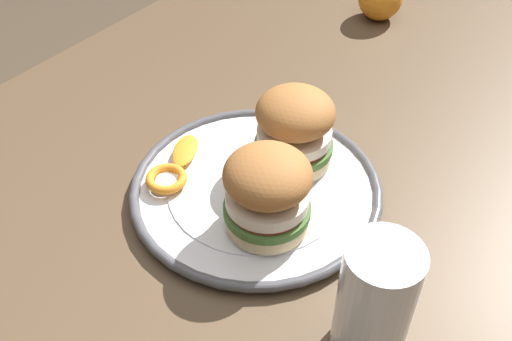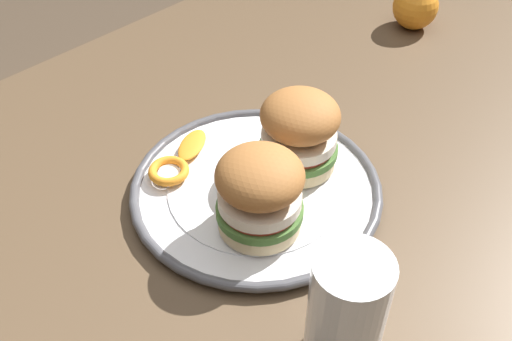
{
  "view_description": "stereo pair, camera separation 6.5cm",
  "coord_description": "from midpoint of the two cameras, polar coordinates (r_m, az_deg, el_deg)",
  "views": [
    {
      "loc": [
        -0.38,
        -0.27,
        1.22
      ],
      "look_at": [
        0.03,
        0.03,
        0.75
      ],
      "focal_mm": 41.57,
      "sensor_mm": 36.0,
      "label": 1
    },
    {
      "loc": [
        -0.33,
        -0.32,
        1.22
      ],
      "look_at": [
        0.03,
        0.03,
        0.75
      ],
      "focal_mm": 41.57,
      "sensor_mm": 36.0,
      "label": 2
    }
  ],
  "objects": [
    {
      "name": "dining_table",
      "position": [
        0.75,
        -1.7,
        -9.03
      ],
      "size": [
        1.49,
        0.96,
        0.71
      ],
      "color": "brown",
      "rests_on": "ground"
    },
    {
      "name": "dinner_plate",
      "position": [
        0.71,
        -2.61,
        -1.91
      ],
      "size": [
        0.3,
        0.3,
        0.02
      ],
      "color": "white",
      "rests_on": "dining_table"
    },
    {
      "name": "sandwich_half_left",
      "position": [
        0.71,
        1.11,
        4.02
      ],
      "size": [
        0.12,
        0.12,
        0.1
      ],
      "color": "beige",
      "rests_on": "dinner_plate"
    },
    {
      "name": "sandwich_half_right",
      "position": [
        0.63,
        -1.86,
        -2.13
      ],
      "size": [
        0.13,
        0.13,
        0.1
      ],
      "color": "beige",
      "rests_on": "dinner_plate"
    },
    {
      "name": "orange_peel_curled",
      "position": [
        0.72,
        -11.2,
        -0.92
      ],
      "size": [
        0.06,
        0.06,
        0.01
      ],
      "color": "orange",
      "rests_on": "dinner_plate"
    },
    {
      "name": "orange_peel_strip_long",
      "position": [
        0.76,
        -9.3,
        1.83
      ],
      "size": [
        0.07,
        0.06,
        0.01
      ],
      "color": "orange",
      "rests_on": "dinner_plate"
    },
    {
      "name": "drinking_glass",
      "position": [
        0.55,
        7.87,
        -13.12
      ],
      "size": [
        0.07,
        0.07,
        0.14
      ],
      "color": "white",
      "rests_on": "dining_table"
    }
  ]
}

